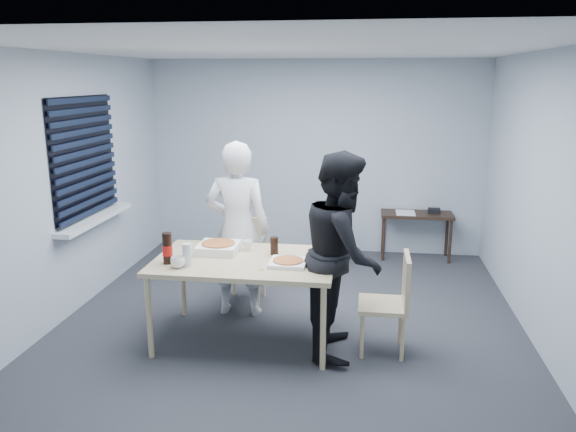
% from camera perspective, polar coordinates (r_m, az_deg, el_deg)
% --- Properties ---
extents(room, '(5.00, 5.00, 5.00)m').
position_cam_1_polar(room, '(6.26, -19.66, 4.67)').
color(room, '#2B2C31').
rests_on(room, ground).
extents(dining_table, '(1.61, 1.02, 0.78)m').
position_cam_1_polar(dining_table, '(5.06, -4.39, -5.00)').
color(dining_table, tan).
rests_on(dining_table, ground).
extents(chair_far, '(0.42, 0.42, 0.89)m').
position_cam_1_polar(chair_far, '(6.07, -4.21, -3.83)').
color(chair_far, tan).
rests_on(chair_far, ground).
extents(chair_right, '(0.42, 0.42, 0.89)m').
position_cam_1_polar(chair_right, '(4.98, 10.64, -8.08)').
color(chair_right, tan).
rests_on(chair_right, ground).
extents(person_white, '(0.65, 0.42, 1.77)m').
position_cam_1_polar(person_white, '(5.60, -5.13, -1.38)').
color(person_white, silver).
rests_on(person_white, ground).
extents(person_black, '(0.47, 0.86, 1.77)m').
position_cam_1_polar(person_black, '(4.85, 5.56, -3.85)').
color(person_black, black).
rests_on(person_black, ground).
extents(side_table, '(0.93, 0.41, 0.62)m').
position_cam_1_polar(side_table, '(7.60, 12.93, -0.28)').
color(side_table, '#2F1F17').
rests_on(side_table, ground).
extents(stool, '(0.33, 0.33, 0.45)m').
position_cam_1_polar(stool, '(7.06, 3.98, -2.70)').
color(stool, black).
rests_on(stool, ground).
extents(backpack, '(0.29, 0.21, 0.41)m').
position_cam_1_polar(backpack, '(6.97, 4.02, -0.28)').
color(backpack, slate).
rests_on(backpack, stool).
extents(pizza_box_a, '(0.36, 0.36, 0.09)m').
position_cam_1_polar(pizza_box_a, '(5.25, -7.09, -3.18)').
color(pizza_box_a, white).
rests_on(pizza_box_a, dining_table).
extents(pizza_box_b, '(0.31, 0.31, 0.04)m').
position_cam_1_polar(pizza_box_b, '(4.87, 0.01, -4.71)').
color(pizza_box_b, white).
rests_on(pizza_box_b, dining_table).
extents(mug_a, '(0.17, 0.17, 0.10)m').
position_cam_1_polar(mug_a, '(4.88, -11.12, -4.62)').
color(mug_a, white).
rests_on(mug_a, dining_table).
extents(mug_b, '(0.10, 0.10, 0.09)m').
position_cam_1_polar(mug_b, '(5.27, -4.17, -3.00)').
color(mug_b, white).
rests_on(mug_b, dining_table).
extents(cola_glass, '(0.09, 0.09, 0.17)m').
position_cam_1_polar(cola_glass, '(5.12, -1.41, -3.05)').
color(cola_glass, black).
rests_on(cola_glass, dining_table).
extents(soda_bottle, '(0.09, 0.09, 0.28)m').
position_cam_1_polar(soda_bottle, '(4.97, -12.16, -3.28)').
color(soda_bottle, black).
rests_on(soda_bottle, dining_table).
extents(plastic_cups, '(0.08, 0.08, 0.20)m').
position_cam_1_polar(plastic_cups, '(4.89, -10.20, -3.90)').
color(plastic_cups, silver).
rests_on(plastic_cups, dining_table).
extents(rubber_band, '(0.06, 0.06, 0.00)m').
position_cam_1_polar(rubber_band, '(4.75, -2.71, -5.47)').
color(rubber_band, red).
rests_on(rubber_band, dining_table).
extents(papers, '(0.30, 0.37, 0.01)m').
position_cam_1_polar(papers, '(7.55, 11.85, 0.33)').
color(papers, white).
rests_on(papers, side_table).
extents(black_box, '(0.18, 0.16, 0.07)m').
position_cam_1_polar(black_box, '(7.62, 14.62, 0.52)').
color(black_box, black).
rests_on(black_box, side_table).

